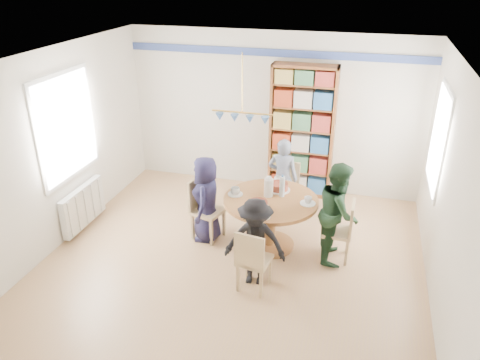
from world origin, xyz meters
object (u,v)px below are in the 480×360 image
(chair_near, at_px, (252,259))
(person_right, at_px, (338,212))
(chair_right, at_px, (343,228))
(chair_far, at_px, (286,186))
(radiator, at_px, (83,206))
(person_left, at_px, (206,199))
(person_far, at_px, (283,178))
(chair_left, at_px, (203,206))
(bookshelf, at_px, (302,133))
(person_near, at_px, (255,242))
(dining_table, at_px, (270,211))

(chair_near, relative_size, person_right, 0.61)
(chair_right, bearing_deg, chair_far, 132.33)
(chair_near, xyz_separation_m, person_right, (0.91, 1.01, 0.23))
(chair_right, bearing_deg, chair_near, -134.86)
(chair_far, bearing_deg, chair_near, -90.80)
(radiator, relative_size, person_left, 0.79)
(person_far, bearing_deg, person_left, 50.19)
(chair_left, bearing_deg, bookshelf, 58.28)
(chair_right, xyz_separation_m, person_left, (-1.92, 0.01, 0.16))
(chair_near, xyz_separation_m, person_near, (-0.01, 0.18, 0.11))
(chair_far, height_order, person_far, person_far)
(dining_table, relative_size, chair_near, 1.53)
(person_left, height_order, person_far, person_far)
(radiator, bearing_deg, person_right, 3.35)
(dining_table, distance_m, person_far, 0.93)
(chair_left, relative_size, bookshelf, 0.41)
(person_right, bearing_deg, person_left, 86.22)
(chair_left, bearing_deg, person_right, -0.76)
(radiator, distance_m, person_far, 3.05)
(chair_left, height_order, person_right, person_right)
(chair_right, distance_m, person_near, 1.30)
(person_far, bearing_deg, radiator, 26.39)
(radiator, distance_m, person_right, 3.75)
(dining_table, height_order, chair_right, chair_right)
(chair_left, height_order, chair_right, chair_left)
(dining_table, bearing_deg, person_far, 90.58)
(radiator, height_order, chair_near, chair_near)
(person_left, xyz_separation_m, bookshelf, (1.05, 1.83, 0.46))
(chair_right, height_order, person_left, person_left)
(radiator, bearing_deg, chair_far, 23.88)
(chair_left, bearing_deg, person_far, 43.39)
(chair_near, bearing_deg, chair_left, 133.53)
(chair_left, distance_m, person_left, 0.15)
(dining_table, distance_m, bookshelf, 1.88)
(chair_far, height_order, chair_near, same)
(dining_table, distance_m, person_near, 0.86)
(person_left, bearing_deg, person_far, 128.46)
(person_right, relative_size, person_far, 1.08)
(chair_right, xyz_separation_m, person_right, (-0.08, 0.02, 0.22))
(chair_near, distance_m, person_far, 1.97)
(chair_far, xyz_separation_m, chair_near, (-0.03, -2.06, 0.00))
(chair_right, bearing_deg, person_left, 179.83)
(radiator, height_order, chair_right, chair_right)
(chair_right, xyz_separation_m, person_far, (-1.01, 0.96, 0.17))
(person_far, relative_size, bookshelf, 0.58)
(chair_near, relative_size, bookshelf, 0.38)
(person_left, height_order, person_right, person_right)
(chair_right, xyz_separation_m, bookshelf, (-0.87, 1.84, 0.62))
(dining_table, xyz_separation_m, chair_far, (0.03, 1.02, -0.09))
(chair_left, bearing_deg, person_near, -41.28)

